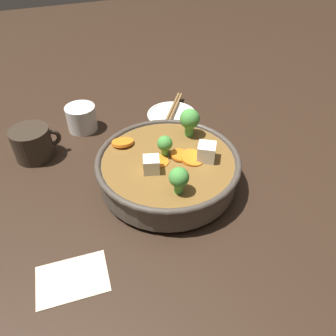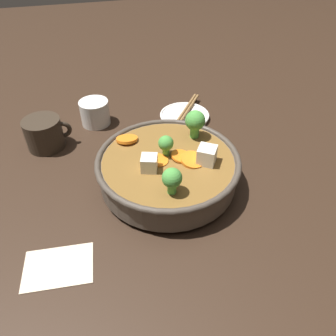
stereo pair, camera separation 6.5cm
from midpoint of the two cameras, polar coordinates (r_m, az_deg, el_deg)
name	(u,v)px [view 1 (the left image)]	position (r m, az deg, el deg)	size (l,w,h in m)	color
ground_plane	(168,183)	(0.68, -2.74, -2.83)	(3.00, 3.00, 0.00)	black
stirfry_bowl	(168,167)	(0.65, -2.79, 0.05)	(0.28, 0.28, 0.12)	#51473D
side_saucer	(172,115)	(0.88, -1.47, 9.11)	(0.13, 0.13, 0.01)	white
tea_cup	(82,118)	(0.86, -16.96, 8.27)	(0.07, 0.07, 0.06)	white
dark_mug	(33,143)	(0.80, -24.65, 3.85)	(0.11, 0.09, 0.07)	#33281E
napkin	(72,278)	(0.57, -19.68, -17.85)	(0.12, 0.09, 0.00)	beige
chopsticks_pair	(172,112)	(0.88, -1.48, 9.65)	(0.13, 0.18, 0.01)	olive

